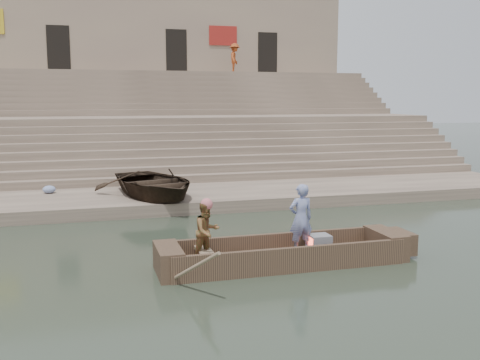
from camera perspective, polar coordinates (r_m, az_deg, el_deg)
name	(u,v)px	position (r m, az deg, el deg)	size (l,w,h in m)	color
ground	(128,284)	(11.29, -11.56, -10.59)	(120.00, 120.00, 0.00)	#273125
lower_landing	(110,202)	(18.99, -13.44, -2.23)	(32.00, 4.00, 0.40)	gray
mid_landing	(101,147)	(26.26, -14.26, 3.31)	(32.00, 3.00, 2.80)	gray
upper_landing	(97,117)	(33.18, -14.71, 6.41)	(32.00, 3.00, 5.20)	gray
ghat_steps	(100,136)	(27.92, -14.40, 4.42)	(32.00, 11.00, 5.20)	gray
building_wall	(93,68)	(37.21, -15.03, 11.22)	(32.00, 5.07, 11.20)	gray
main_rowboat	(283,260)	(12.30, 4.51, -8.29)	(5.00, 1.30, 0.22)	brown
rowboat_trim	(292,251)	(12.31, 5.45, -7.34)	(6.04, 2.63, 1.96)	brown
standing_man	(301,218)	(12.33, 6.35, -3.99)	(0.57, 0.37, 1.56)	navy
rowing_man	(207,231)	(11.67, -3.47, -5.36)	(0.63, 0.49, 1.29)	#236B25
television	(319,243)	(12.53, 8.23, -6.57)	(0.46, 0.42, 0.40)	slate
beached_rowboat	(154,183)	(18.47, -8.97, -0.31)	(3.19, 4.47, 0.93)	#2D2116
pedestrian	(235,58)	(34.61, -0.56, 12.57)	(1.17, 0.67, 1.81)	#A6441C
cloth_bundles	(97,193)	(18.85, -14.65, -1.32)	(3.62, 2.87, 0.26)	#3F5999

